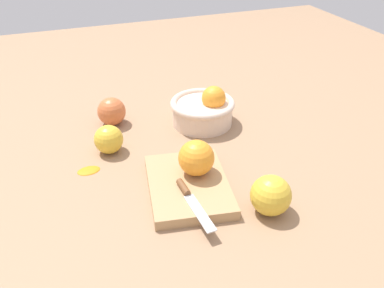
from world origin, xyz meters
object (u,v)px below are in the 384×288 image
object	(u,v)px
knife	(190,198)
cutting_board	(188,185)
apple_front_left	(109,139)
apple_front_left_2	(112,111)
orange_on_board	(196,158)
apple_back_right	(271,195)
bowl	(204,109)

from	to	relation	value
knife	cutting_board	bearing A→B (deg)	164.62
apple_front_left	apple_front_left_2	xyz separation A→B (m)	(-0.14, 0.03, 0.00)
cutting_board	orange_on_board	world-z (taller)	orange_on_board
apple_front_left_2	apple_front_left	bearing A→B (deg)	-13.73
cutting_board	apple_back_right	size ratio (longest dim) A/B	2.74
apple_front_left	apple_front_left_2	distance (m)	0.14
bowl	apple_front_left	bearing A→B (deg)	-78.68
orange_on_board	apple_front_left	bearing A→B (deg)	-139.76
knife	apple_back_right	world-z (taller)	apple_back_right
orange_on_board	apple_front_left	world-z (taller)	orange_on_board
apple_front_left	apple_front_left_2	world-z (taller)	apple_front_left_2
orange_on_board	apple_back_right	distance (m)	0.18
bowl	knife	distance (m)	0.35
bowl	apple_back_right	bearing A→B (deg)	-1.46
orange_on_board	bowl	bearing A→B (deg)	154.89
knife	apple_back_right	size ratio (longest dim) A/B	1.91
apple_back_right	apple_front_left	size ratio (longest dim) A/B	1.16
cutting_board	apple_front_left	distance (m)	0.24
knife	apple_front_left_2	world-z (taller)	apple_front_left_2
cutting_board	orange_on_board	bearing A→B (deg)	129.48
apple_back_right	apple_front_left	xyz separation A→B (m)	(-0.33, -0.26, -0.01)
cutting_board	apple_back_right	distance (m)	0.18
apple_back_right	apple_front_left	distance (m)	0.41
cutting_board	apple_front_left	xyz separation A→B (m)	(-0.21, -0.13, 0.02)
apple_front_left	orange_on_board	bearing A→B (deg)	40.24
apple_back_right	apple_front_left_2	size ratio (longest dim) A/B	1.07
cutting_board	apple_front_left_2	size ratio (longest dim) A/B	2.93
orange_on_board	apple_back_right	bearing A→B (deg)	35.82
orange_on_board	apple_back_right	size ratio (longest dim) A/B	0.96
cutting_board	knife	size ratio (longest dim) A/B	1.43
apple_front_left_2	apple_back_right	bearing A→B (deg)	26.01
cutting_board	apple_front_left_2	bearing A→B (deg)	-164.23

